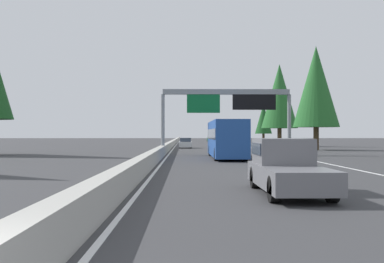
{
  "coord_description": "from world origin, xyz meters",
  "views": [
    {
      "loc": [
        -3.95,
        -1.85,
        2.03
      ],
      "look_at": [
        63.93,
        -2.89,
        2.38
      ],
      "focal_mm": 43.36,
      "sensor_mm": 36.0,
      "label": 1
    }
  ],
  "objects_px": {
    "conifer_right_mid": "(316,87)",
    "conifer_right_distant": "(263,119)",
    "bus_far_left": "(226,138)",
    "conifer_right_far": "(279,96)",
    "sedan_distant_a": "(276,151)",
    "box_truck_far_right": "(225,136)",
    "sedan_mid_right": "(185,143)",
    "pickup_near_center": "(286,166)",
    "sedan_far_center": "(210,139)",
    "sign_gantry_overhead": "(228,103)"
  },
  "relations": [
    {
      "from": "sedan_mid_right",
      "to": "conifer_right_far",
      "type": "distance_m",
      "value": 19.62
    },
    {
      "from": "bus_far_left",
      "to": "conifer_right_far",
      "type": "height_order",
      "value": "conifer_right_far"
    },
    {
      "from": "sign_gantry_overhead",
      "to": "conifer_right_far",
      "type": "xyz_separation_m",
      "value": [
        30.79,
        -11.34,
        3.16
      ]
    },
    {
      "from": "conifer_right_distant",
      "to": "sedan_distant_a",
      "type": "bearing_deg",
      "value": 171.01
    },
    {
      "from": "pickup_near_center",
      "to": "box_truck_far_right",
      "type": "bearing_deg",
      "value": -3.25
    },
    {
      "from": "box_truck_far_right",
      "to": "sign_gantry_overhead",
      "type": "bearing_deg",
      "value": 175.38
    },
    {
      "from": "sedan_mid_right",
      "to": "box_truck_far_right",
      "type": "bearing_deg",
      "value": -22.01
    },
    {
      "from": "bus_far_left",
      "to": "conifer_right_distant",
      "type": "height_order",
      "value": "conifer_right_distant"
    },
    {
      "from": "sedan_distant_a",
      "to": "sedan_mid_right",
      "type": "bearing_deg",
      "value": 12.57
    },
    {
      "from": "pickup_near_center",
      "to": "sedan_distant_a",
      "type": "bearing_deg",
      "value": -10.13
    },
    {
      "from": "conifer_right_distant",
      "to": "pickup_near_center",
      "type": "bearing_deg",
      "value": 170.79
    },
    {
      "from": "sedan_mid_right",
      "to": "sedan_far_center",
      "type": "distance_m",
      "value": 64.23
    },
    {
      "from": "sign_gantry_overhead",
      "to": "conifer_right_far",
      "type": "distance_m",
      "value": 32.96
    },
    {
      "from": "conifer_right_mid",
      "to": "sedan_distant_a",
      "type": "bearing_deg",
      "value": 157.18
    },
    {
      "from": "bus_far_left",
      "to": "conifer_right_mid",
      "type": "distance_m",
      "value": 24.25
    },
    {
      "from": "sedan_mid_right",
      "to": "conifer_right_distant",
      "type": "relative_size",
      "value": 0.46
    },
    {
      "from": "conifer_right_far",
      "to": "conifer_right_distant",
      "type": "distance_m",
      "value": 39.49
    },
    {
      "from": "sedan_mid_right",
      "to": "conifer_right_mid",
      "type": "distance_m",
      "value": 19.78
    },
    {
      "from": "sedan_far_center",
      "to": "conifer_right_far",
      "type": "bearing_deg",
      "value": -171.22
    },
    {
      "from": "bus_far_left",
      "to": "conifer_right_distant",
      "type": "xyz_separation_m",
      "value": [
        76.18,
        -16.1,
        4.09
      ]
    },
    {
      "from": "sign_gantry_overhead",
      "to": "box_truck_far_right",
      "type": "distance_m",
      "value": 39.67
    },
    {
      "from": "sedan_distant_a",
      "to": "sedan_far_center",
      "type": "bearing_deg",
      "value": -0.1
    },
    {
      "from": "sedan_mid_right",
      "to": "sedan_distant_a",
      "type": "xyz_separation_m",
      "value": [
        -30.91,
        -6.9,
        0.0
      ]
    },
    {
      "from": "conifer_right_far",
      "to": "sedan_distant_a",
      "type": "bearing_deg",
      "value": 168.03
    },
    {
      "from": "box_truck_far_right",
      "to": "conifer_right_mid",
      "type": "xyz_separation_m",
      "value": [
        -26.15,
        -9.2,
        6.39
      ]
    },
    {
      "from": "sign_gantry_overhead",
      "to": "conifer_right_distant",
      "type": "xyz_separation_m",
      "value": [
        70.0,
        -15.37,
        0.74
      ]
    },
    {
      "from": "sedan_mid_right",
      "to": "box_truck_far_right",
      "type": "height_order",
      "value": "box_truck_far_right"
    },
    {
      "from": "pickup_near_center",
      "to": "bus_far_left",
      "type": "height_order",
      "value": "bus_far_left"
    },
    {
      "from": "sedan_mid_right",
      "to": "conifer_right_mid",
      "type": "bearing_deg",
      "value": -116.18
    },
    {
      "from": "sedan_far_center",
      "to": "pickup_near_center",
      "type": "bearing_deg",
      "value": 178.17
    },
    {
      "from": "box_truck_far_right",
      "to": "bus_far_left",
      "type": "bearing_deg",
      "value": 175.09
    },
    {
      "from": "sedan_far_center",
      "to": "conifer_right_far",
      "type": "distance_m",
      "value": 55.55
    },
    {
      "from": "sedan_distant_a",
      "to": "conifer_right_mid",
      "type": "relative_size",
      "value": 0.33
    },
    {
      "from": "sedan_far_center",
      "to": "conifer_right_far",
      "type": "xyz_separation_m",
      "value": [
        -54.39,
        -8.4,
        7.54
      ]
    },
    {
      "from": "pickup_near_center",
      "to": "box_truck_far_right",
      "type": "distance_m",
      "value": 68.6
    },
    {
      "from": "sedan_distant_a",
      "to": "conifer_right_mid",
      "type": "distance_m",
      "value": 25.8
    },
    {
      "from": "sedan_mid_right",
      "to": "sedan_distant_a",
      "type": "distance_m",
      "value": 31.67
    },
    {
      "from": "conifer_right_mid",
      "to": "conifer_right_distant",
      "type": "xyz_separation_m",
      "value": [
        56.77,
        -2.99,
        -2.19
      ]
    },
    {
      "from": "conifer_right_distant",
      "to": "bus_far_left",
      "type": "bearing_deg",
      "value": 168.07
    },
    {
      "from": "sedan_distant_a",
      "to": "conifer_right_distant",
      "type": "relative_size",
      "value": 0.46
    },
    {
      "from": "bus_far_left",
      "to": "conifer_right_mid",
      "type": "relative_size",
      "value": 0.87
    },
    {
      "from": "bus_far_left",
      "to": "box_truck_far_right",
      "type": "height_order",
      "value": "bus_far_left"
    },
    {
      "from": "sedan_mid_right",
      "to": "sedan_far_center",
      "type": "xyz_separation_m",
      "value": [
        63.84,
        -7.05,
        0.0
      ]
    },
    {
      "from": "sedan_mid_right",
      "to": "sign_gantry_overhead",
      "type": "bearing_deg",
      "value": -169.09
    },
    {
      "from": "bus_far_left",
      "to": "sedan_distant_a",
      "type": "height_order",
      "value": "bus_far_left"
    },
    {
      "from": "conifer_right_mid",
      "to": "conifer_right_distant",
      "type": "height_order",
      "value": "conifer_right_mid"
    },
    {
      "from": "pickup_near_center",
      "to": "sedan_mid_right",
      "type": "height_order",
      "value": "pickup_near_center"
    },
    {
      "from": "bus_far_left",
      "to": "conifer_right_distant",
      "type": "distance_m",
      "value": 77.97
    },
    {
      "from": "conifer_right_mid",
      "to": "sedan_far_center",
      "type": "bearing_deg",
      "value": 7.47
    },
    {
      "from": "pickup_near_center",
      "to": "sedan_mid_right",
      "type": "relative_size",
      "value": 1.27
    }
  ]
}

